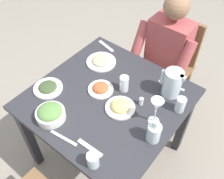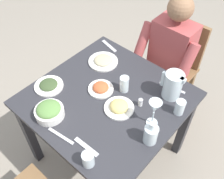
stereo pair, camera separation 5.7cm
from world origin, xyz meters
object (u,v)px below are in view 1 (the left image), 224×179
diner_near (161,60)px  plate_fries (120,107)px  water_glass_center (124,84)px  plate_rice_curry (101,88)px  chair_near (171,61)px  salt_shaker (141,101)px  water_glass_by_pitcher (180,105)px  salad_bowl (50,113)px  wine_glass (156,107)px  dining_table (108,109)px  oil_carafe (154,133)px  water_glass_far_right (93,160)px  plate_dolmas (48,88)px  plate_beans (101,61)px  water_pitcher (172,83)px

diner_near → plate_fries: 0.68m
water_glass_center → plate_rice_curry: bearing=40.7°
chair_near → salt_shaker: bearing=102.7°
diner_near → water_glass_by_pitcher: (-0.38, 0.44, 0.15)m
salad_bowl → wine_glass: 0.63m
water_glass_center → salt_shaker: water_glass_center is taller
dining_table → oil_carafe: size_ratio=5.77×
water_glass_far_right → plate_dolmas: bearing=-20.0°
plate_rice_curry → wine_glass: bearing=-179.2°
dining_table → water_glass_center: water_glass_center is taller
plate_beans → water_glass_far_right: 0.81m
plate_fries → plate_beans: plate_fries is taller
water_pitcher → salt_shaker: bearing=64.0°
wine_glass → water_glass_center: bearing=-17.9°
salad_bowl → salt_shaker: size_ratio=3.32×
water_glass_far_right → oil_carafe: 0.37m
dining_table → water_pitcher: water_pitcher is taller
water_pitcher → plate_dolmas: bearing=36.1°
salad_bowl → plate_dolmas: bearing=-37.2°
water_glass_far_right → salt_shaker: 0.50m
water_pitcher → salad_bowl: size_ratio=1.06×
plate_beans → wine_glass: (-0.59, 0.21, 0.13)m
plate_fries → plate_rice_curry: plate_fries is taller
water_glass_center → water_glass_far_right: water_glass_center is taller
chair_near → plate_beans: (0.28, 0.61, 0.26)m
plate_fries → salad_bowl: bearing=48.1°
plate_beans → plate_fries: bearing=145.6°
dining_table → water_glass_far_right: 0.50m
plate_dolmas → wine_glass: (-0.70, -0.22, 0.13)m
water_pitcher → salad_bowl: water_pitcher is taller
plate_dolmas → water_glass_far_right: (-0.60, 0.22, 0.03)m
water_glass_by_pitcher → water_glass_far_right: (0.18, 0.61, -0.01)m
diner_near → water_pitcher: size_ratio=6.21×
plate_rice_curry → plate_fries: bearing=167.8°
water_pitcher → salad_bowl: bearing=53.6°
oil_carafe → salad_bowl: bearing=24.9°
chair_near → wine_glass: 0.96m
dining_table → water_pitcher: 0.47m
dining_table → diner_near: bearing=-92.8°
diner_near → plate_rice_curry: 0.64m
plate_fries → wine_glass: wine_glass is taller
water_glass_by_pitcher → wine_glass: size_ratio=0.53×
salad_bowl → plate_rice_curry: (-0.09, -0.36, -0.02)m
plate_fries → water_glass_by_pitcher: (-0.29, -0.22, 0.03)m
plate_beans → water_glass_far_right: bearing=127.3°
dining_table → water_glass_by_pitcher: (-0.42, -0.20, 0.17)m
diner_near → water_glass_by_pitcher: diner_near is taller
water_glass_far_right → wine_glass: (-0.10, -0.44, 0.10)m
chair_near → plate_dolmas: chair_near is taller
plate_fries → wine_glass: bearing=-167.5°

